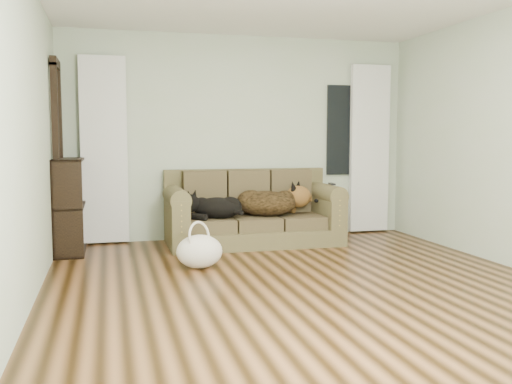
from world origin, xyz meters
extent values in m
plane|color=black|center=(0.00, 0.00, 0.00)|extent=(5.00, 5.00, 0.00)
cube|color=#B3BDAC|center=(0.00, 2.50, 1.30)|extent=(4.50, 0.04, 2.60)
cube|color=#B3BDAC|center=(-2.25, 0.00, 1.30)|extent=(0.04, 5.00, 2.60)
cube|color=white|center=(-1.70, 2.42, 1.15)|extent=(0.55, 0.08, 2.25)
cube|color=white|center=(1.80, 2.42, 1.15)|extent=(0.55, 0.08, 2.25)
cube|color=black|center=(1.45, 2.47, 1.40)|extent=(0.50, 0.03, 1.20)
cube|color=black|center=(-2.20, 2.05, 1.05)|extent=(0.07, 0.60, 2.10)
cube|color=#483A2B|center=(0.05, 1.97, 0.45)|extent=(2.08, 0.90, 0.85)
ellipsoid|color=black|center=(-0.45, 1.89, 0.48)|extent=(0.72, 0.63, 0.25)
ellipsoid|color=black|center=(0.25, 1.94, 0.49)|extent=(0.92, 0.81, 0.34)
cube|color=black|center=(1.02, 1.83, 0.73)|extent=(0.08, 0.19, 0.02)
ellipsoid|color=silver|center=(-0.80, 0.83, 0.16)|extent=(0.56, 0.51, 0.34)
cube|color=black|center=(-2.09, 2.00, 0.50)|extent=(0.35, 0.86, 1.07)
camera|label=1|loc=(-1.66, -4.73, 1.30)|focal=40.00mm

